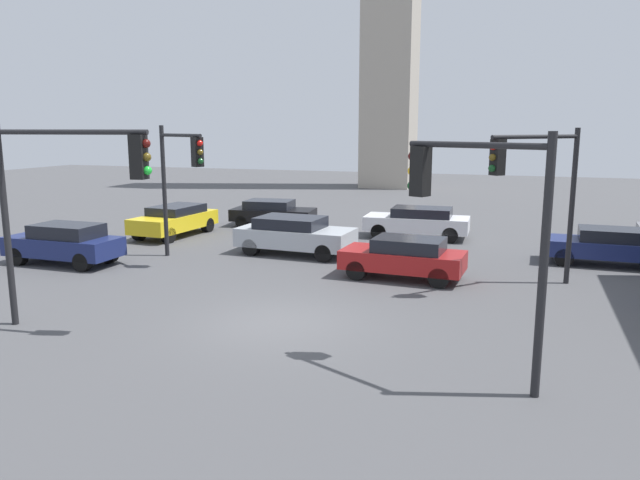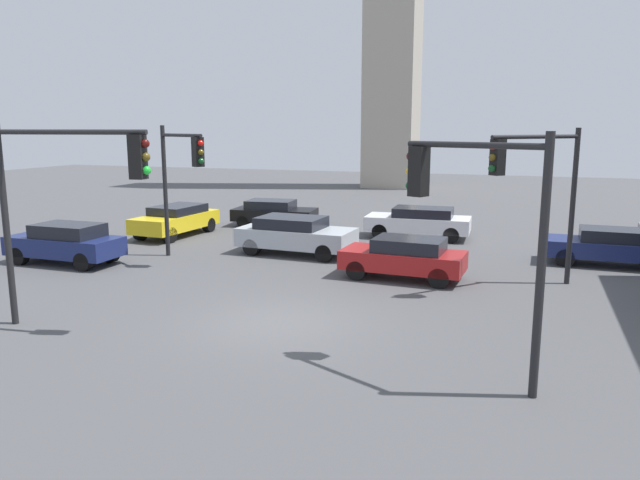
% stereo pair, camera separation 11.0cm
% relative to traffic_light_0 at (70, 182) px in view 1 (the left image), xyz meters
% --- Properties ---
extents(ground_plane, '(102.30, 102.30, 0.00)m').
position_rel_traffic_light_0_xyz_m(ground_plane, '(4.33, 2.01, -3.59)').
color(ground_plane, '#4C4C4F').
extents(traffic_light_0, '(3.99, 0.68, 4.98)m').
position_rel_traffic_light_0_xyz_m(traffic_light_0, '(0.00, 0.00, 0.00)').
color(traffic_light_0, black).
rests_on(traffic_light_0, ground_plane).
extents(traffic_light_1, '(2.49, 2.75, 4.84)m').
position_rel_traffic_light_0_xyz_m(traffic_light_1, '(10.33, 7.31, -0.13)').
color(traffic_light_1, black).
rests_on(traffic_light_1, ground_plane).
extents(traffic_light_2, '(2.59, 1.61, 4.92)m').
position_rel_traffic_light_0_xyz_m(traffic_light_2, '(-1.66, 7.40, -0.16)').
color(traffic_light_2, black).
rests_on(traffic_light_2, ground_plane).
extents(traffic_light_3, '(2.76, 1.43, 4.79)m').
position_rel_traffic_light_0_xyz_m(traffic_light_3, '(9.18, 0.25, -0.20)').
color(traffic_light_3, black).
rests_on(traffic_light_3, ground_plane).
extents(car_1, '(2.17, 4.50, 1.37)m').
position_rel_traffic_light_0_xyz_m(car_1, '(-4.87, 11.90, -2.84)').
color(car_1, yellow).
rests_on(car_1, ground_plane).
extents(car_2, '(4.20, 2.23, 1.30)m').
position_rel_traffic_light_0_xyz_m(car_2, '(-1.76, 15.82, -2.90)').
color(car_2, black).
rests_on(car_2, ground_plane).
extents(car_3, '(4.00, 1.93, 1.35)m').
position_rel_traffic_light_0_xyz_m(car_3, '(6.48, 7.49, -2.87)').
color(car_3, maroon).
rests_on(car_3, ground_plane).
extents(car_4, '(4.59, 2.00, 1.38)m').
position_rel_traffic_light_0_xyz_m(car_4, '(5.65, 14.88, -2.84)').
color(car_4, silver).
rests_on(car_4, ground_plane).
extents(car_5, '(4.16, 1.86, 1.32)m').
position_rel_traffic_light_0_xyz_m(car_5, '(12.98, 11.79, -2.88)').
color(car_5, navy).
rests_on(car_5, ground_plane).
extents(car_6, '(4.16, 1.71, 1.46)m').
position_rel_traffic_light_0_xyz_m(car_6, '(-5.46, 5.64, -2.82)').
color(car_6, navy).
rests_on(car_6, ground_plane).
extents(car_7, '(4.51, 2.23, 1.45)m').
position_rel_traffic_light_0_xyz_m(car_7, '(1.72, 9.94, -2.82)').
color(car_7, '#ADB2B7').
rests_on(car_7, ground_plane).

